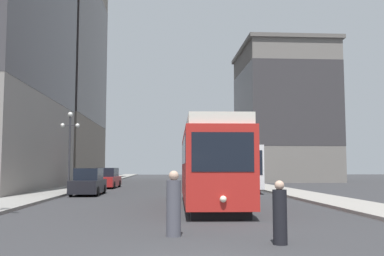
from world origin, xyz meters
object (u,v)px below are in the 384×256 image
(pedestrian_crossing_far, at_px, (174,206))
(lamp_post_left_far, at_px, (70,139))
(parked_car_left_near, at_px, (89,183))
(pedestrian_crossing_near, at_px, (280,215))
(streetcar, at_px, (210,163))
(transit_bus, at_px, (234,166))
(parked_car_left_mid, at_px, (107,179))

(pedestrian_crossing_far, height_order, lamp_post_left_far, lamp_post_left_far)
(parked_car_left_near, bearing_deg, pedestrian_crossing_near, -67.23)
(pedestrian_crossing_near, bearing_deg, streetcar, 58.63)
(transit_bus, bearing_deg, streetcar, -101.97)
(pedestrian_crossing_far, relative_size, lamp_post_left_far, 0.31)
(parked_car_left_near, bearing_deg, lamp_post_left_far, 126.77)
(pedestrian_crossing_near, distance_m, pedestrian_crossing_far, 2.98)
(pedestrian_crossing_near, bearing_deg, parked_car_left_near, 77.39)
(streetcar, height_order, parked_car_left_near, streetcar)
(transit_bus, bearing_deg, pedestrian_crossing_near, -95.08)
(pedestrian_crossing_near, bearing_deg, pedestrian_crossing_far, 116.23)
(lamp_post_left_far, bearing_deg, pedestrian_crossing_near, -65.87)
(parked_car_left_mid, xyz_separation_m, lamp_post_left_far, (-1.90, -7.37, 3.13))
(streetcar, xyz_separation_m, parked_car_left_mid, (-7.41, 19.10, -1.26))
(streetcar, bearing_deg, lamp_post_left_far, 130.10)
(streetcar, bearing_deg, pedestrian_crossing_near, -84.78)
(parked_car_left_near, relative_size, lamp_post_left_far, 0.83)
(parked_car_left_near, relative_size, pedestrian_crossing_far, 2.68)
(pedestrian_crossing_near, height_order, pedestrian_crossing_far, pedestrian_crossing_far)
(streetcar, distance_m, transit_bus, 15.30)
(transit_bus, bearing_deg, pedestrian_crossing_far, -101.53)
(transit_bus, relative_size, parked_car_left_mid, 2.54)
(pedestrian_crossing_far, bearing_deg, parked_car_left_near, 154.84)
(streetcar, height_order, parked_car_left_mid, streetcar)
(transit_bus, height_order, pedestrian_crossing_far, transit_bus)
(transit_bus, height_order, parked_car_left_near, transit_bus)
(streetcar, bearing_deg, parked_car_left_near, 130.68)
(parked_car_left_near, xyz_separation_m, lamp_post_left_far, (-1.90, 2.59, 3.13))
(transit_bus, relative_size, pedestrian_crossing_far, 7.00)
(pedestrian_crossing_far, xyz_separation_m, lamp_post_left_far, (-7.35, 20.79, 3.13))
(parked_car_left_near, bearing_deg, streetcar, -50.54)
(streetcar, height_order, transit_bus, streetcar)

